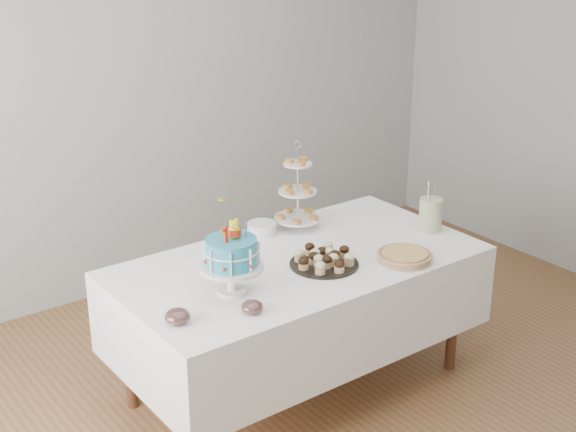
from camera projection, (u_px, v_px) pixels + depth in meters
floor at (332, 411)px, 4.23m from camera, size 5.00×5.00×0.00m
walls at (338, 167)px, 3.74m from camera, size 5.04×4.04×2.70m
table at (298, 298)px, 4.25m from camera, size 1.92×1.02×0.77m
birthday_cake at (232, 268)px, 3.77m from camera, size 0.31×0.31×0.47m
cupcake_tray at (324, 258)px, 4.09m from camera, size 0.36×0.36×0.08m
pie at (405, 256)px, 4.15m from camera, size 0.29×0.29×0.05m
tiered_stand at (298, 192)px, 4.51m from camera, size 0.27×0.27×0.52m
plate_stack at (262, 228)px, 4.48m from camera, size 0.16×0.16×0.06m
pastry_plate at (224, 242)px, 4.35m from camera, size 0.22×0.22×0.03m
jam_bowl_a at (252, 307)px, 3.62m from camera, size 0.10×0.10×0.06m
jam_bowl_b at (177, 317)px, 3.52m from camera, size 0.12×0.12×0.07m
utensil_pitcher at (431, 213)px, 4.50m from camera, size 0.14×0.13×0.29m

